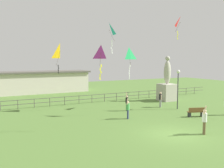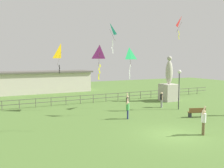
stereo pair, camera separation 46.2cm
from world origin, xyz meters
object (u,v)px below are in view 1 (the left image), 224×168
object	(u,v)px
kite_3	(109,31)
person_1	(160,99)
park_bench	(196,112)
statue_monument	(167,87)
kite_5	(60,52)
kite_1	(129,55)
lamppost	(178,80)
person_2	(204,120)
kite_0	(101,54)
person_3	(127,102)
kite_2	(180,22)
person_4	(128,108)

from	to	relation	value
kite_3	person_1	bearing A→B (deg)	-14.22
park_bench	kite_3	world-z (taller)	kite_3
statue_monument	kite_5	bearing A→B (deg)	176.34
kite_3	kite_1	bearing A→B (deg)	-76.77
lamppost	person_1	xyz separation A→B (m)	(-0.91, 1.58, -2.01)
statue_monument	kite_1	distance (m)	9.98
statue_monument	park_bench	size ratio (longest dim) A/B	3.51
person_2	kite_0	bearing A→B (deg)	145.15
statue_monument	kite_0	size ratio (longest dim) A/B	2.27
lamppost	person_3	distance (m)	5.64
kite_0	kite_3	distance (m)	7.77
kite_2	kite_5	size ratio (longest dim) A/B	0.77
kite_2	kite_5	distance (m)	12.51
person_2	kite_3	distance (m)	12.49
person_1	kite_0	bearing A→B (deg)	-151.81
person_2	person_4	distance (m)	6.53
person_4	kite_5	bearing A→B (deg)	119.79
kite_2	kite_1	bearing A→B (deg)	-176.66
kite_2	person_3	bearing A→B (deg)	169.64
lamppost	kite_1	world-z (taller)	kite_1
statue_monument	kite_1	bearing A→B (deg)	-151.95
person_2	kite_0	distance (m)	8.26
person_3	kite_5	world-z (taller)	kite_5
person_2	kite_1	world-z (taller)	kite_1
statue_monument	lamppost	xyz separation A→B (m)	(-2.51, -4.61, 1.30)
kite_2	person_4	bearing A→B (deg)	-165.68
statue_monument	kite_5	size ratio (longest dim) A/B	1.83
person_2	kite_1	distance (m)	8.90
person_1	person_2	bearing A→B (deg)	-111.23
lamppost	kite_3	xyz separation A→B (m)	(-6.28, 2.94, 4.88)
kite_1	lamppost	bearing A→B (deg)	-2.69
kite_5	person_2	bearing A→B (deg)	-64.61
kite_2	kite_5	bearing A→B (deg)	156.68
lamppost	park_bench	xyz separation A→B (m)	(-0.98, -3.42, -2.47)
lamppost	kite_1	size ratio (longest dim) A/B	1.41
lamppost	person_3	size ratio (longest dim) A/B	2.26
lamppost	kite_2	distance (m)	5.92
kite_1	kite_5	bearing A→B (deg)	132.93
statue_monument	person_4	bearing A→B (deg)	-147.43
kite_5	statue_monument	bearing A→B (deg)	-3.66
kite_5	person_3	bearing A→B (deg)	-34.51
person_2	kite_5	size ratio (longest dim) A/B	0.67
kite_5	lamppost	bearing A→B (deg)	-27.48
kite_2	kite_3	bearing A→B (deg)	161.71
lamppost	kite_5	bearing A→B (deg)	152.52
person_3	kite_2	xyz separation A→B (m)	(5.67, -1.04, 7.90)
park_bench	kite_2	bearing A→B (deg)	67.71
kite_3	park_bench	bearing A→B (deg)	-50.18
person_2	kite_3	xyz separation A→B (m)	(-1.89, 10.30, 6.81)
person_4	kite_0	distance (m)	6.08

